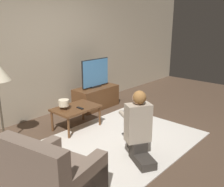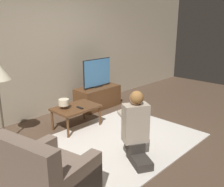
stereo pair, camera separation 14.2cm
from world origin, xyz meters
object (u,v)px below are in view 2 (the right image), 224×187
Objects in this scene: coffee_table at (76,109)px; armchair at (48,182)px; tv at (97,73)px; person_kneeling at (136,127)px; table_lamp at (64,103)px.

coffee_table is 1.97m from armchair.
armchair is at bearing -136.62° from coffee_table.
tv is 0.94× the size of coffee_table.
tv reaches higher than person_kneeling.
tv is at bearing -63.69° from armchair.
person_kneeling is (-0.09, -1.42, 0.13)m from coffee_table.
person_kneeling is (-1.12, -1.98, -0.29)m from tv.
person_kneeling reaches higher than table_lamp.
coffee_table is at bearing -64.00° from person_kneeling.
armchair is 0.94× the size of person_kneeling.
coffee_table is 1.43m from person_kneeling.
tv is 2.29m from person_kneeling.
coffee_table is 4.43× the size of table_lamp.
armchair is (-1.43, -1.35, -0.08)m from coffee_table.
table_lamp is (-0.11, 1.50, 0.02)m from person_kneeling.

